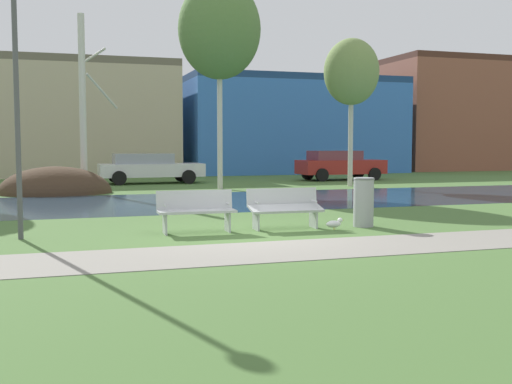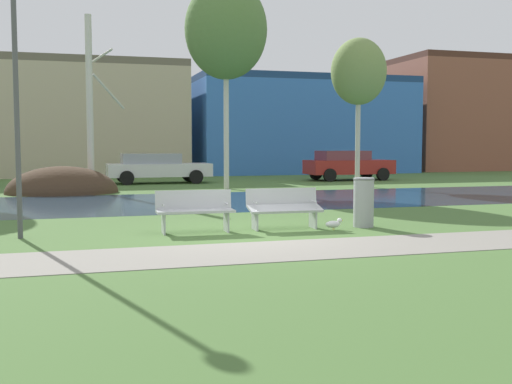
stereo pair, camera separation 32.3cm
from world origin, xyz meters
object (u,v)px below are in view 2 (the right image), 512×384
Objects in this scene: bench_right at (284,207)px; streetlamp at (15,53)px; parked_sedan_second_white at (157,167)px; seagull at (334,224)px; bench_left at (195,210)px; parked_hatch_third_red at (348,165)px; trash_bin at (364,202)px.

bench_right is 6.20m from streetlamp.
bench_right is 0.34× the size of parked_sedan_second_white.
streetlamp is at bearing -106.42° from parked_sedan_second_white.
streetlamp reaches higher than seagull.
bench_left reaches higher than seagull.
parked_hatch_third_red is at bearing 60.84° from bench_right.
bench_right is at bearing -87.64° from parked_sedan_second_white.
bench_left is 1.00× the size of bench_right.
seagull is 0.09× the size of parked_hatch_third_red.
streetlamp is at bearing -132.16° from parked_hatch_third_red.
trash_bin is at bearing -113.72° from parked_hatch_third_red.
parked_sedan_second_white reaches higher than bench_left.
trash_bin is 0.23× the size of parked_sedan_second_white.
streetlamp reaches higher than parked_sedan_second_white.
parked_sedan_second_white is (-1.63, 16.60, 0.61)m from seagull.
seagull is 7.24m from streetlamp.
streetlamp is at bearing 177.12° from bench_left.
bench_left is at bearing 180.00° from bench_right.
trash_bin reaches higher than seagull.
bench_left is 0.34× the size of parked_sedan_second_white.
parked_hatch_third_red is at bearing 66.28° from trash_bin.
seagull is (2.92, -0.47, -0.34)m from bench_left.
parked_sedan_second_white is at bearing 95.62° from seagull.
bench_right is 0.37× the size of parked_hatch_third_red.
parked_sedan_second_white is at bearing 92.36° from bench_right.
streetlamp reaches higher than bench_left.
parked_hatch_third_red is (10.81, 15.89, 0.32)m from bench_left.
streetlamp is 16.87m from parked_sedan_second_white.
parked_hatch_third_red reaches higher than trash_bin.
seagull is (-0.82, -0.26, -0.43)m from trash_bin.
bench_left is 2.98m from seagull.
seagull is (0.97, -0.47, -0.34)m from bench_right.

